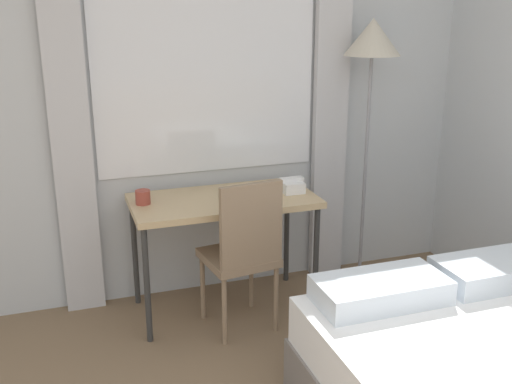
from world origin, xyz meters
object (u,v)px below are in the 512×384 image
Objects in this scene: desk at (223,208)px; standing_lamp at (372,56)px; mug at (143,197)px; desk_chair at (244,248)px; telephone at (291,186)px; book at (239,193)px.

standing_lamp is at bearing 5.29° from desk.
mug is (-0.49, 0.04, 0.11)m from desk.
desk is 0.63× the size of standing_lamp.
desk_chair is at bearing -158.17° from standing_lamp.
desk_chair reaches higher than telephone.
standing_lamp is 1.72m from mug.
mug reaches higher than desk.
desk_chair is 5.97× the size of telephone.
desk is 1.38m from standing_lamp.
desk_chair is 10.79× the size of mug.
mug reaches higher than book.
desk is at bearing 88.84° from desk_chair.
desk is 4.30× the size of book.
mug is (-1.53, -0.06, -0.79)m from standing_lamp.
telephone reaches higher than mug.
desk_chair is (0.04, -0.31, -0.15)m from desk.
desk is 0.50m from mug.
standing_lamp is 1.24m from book.
desk is at bearing -170.01° from book.
standing_lamp is 0.99m from telephone.
mug is at bearing 138.60° from desk_chair.
mug is (-0.52, 0.35, 0.26)m from desk_chair.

